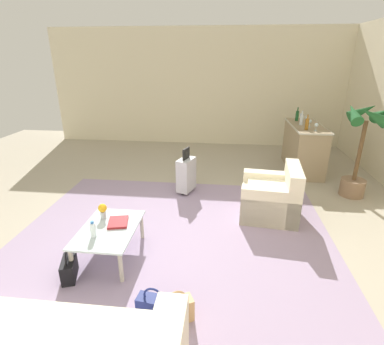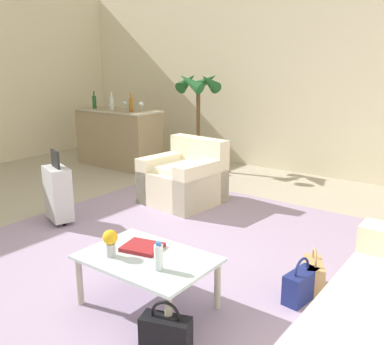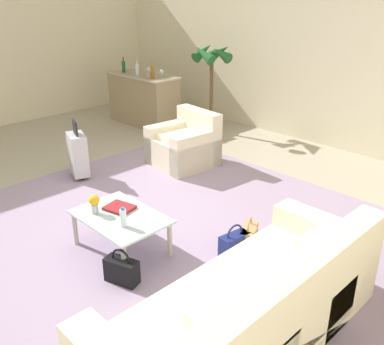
{
  "view_description": "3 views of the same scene",
  "coord_description": "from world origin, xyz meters",
  "px_view_note": "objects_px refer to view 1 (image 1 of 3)",
  "views": [
    {
      "loc": [
        3.43,
        0.86,
        2.36
      ],
      "look_at": [
        -0.04,
        0.48,
        1.01
      ],
      "focal_mm": 28.0,
      "sensor_mm": 36.0,
      "label": 1
    },
    {
      "loc": [
        2.38,
        -2.62,
        1.78
      ],
      "look_at": [
        0.36,
        0.1,
        0.91
      ],
      "focal_mm": 40.0,
      "sensor_mm": 36.0,
      "label": 2
    },
    {
      "loc": [
        3.64,
        -2.66,
        2.5
      ],
      "look_at": [
        0.98,
        -0.05,
        0.92
      ],
      "focal_mm": 40.0,
      "sensor_mm": 36.0,
      "label": 3
    }
  ],
  "objects_px": {
    "potted_palm": "(361,147)",
    "flower_vase": "(103,210)",
    "wine_glass_left_of_centre": "(307,118)",
    "handbag_black": "(69,268)",
    "wine_bottle_amber": "(307,124)",
    "coffee_table": "(109,232)",
    "wine_bottle_clear": "(302,119)",
    "coffee_table_book": "(118,222)",
    "water_bottle": "(93,230)",
    "wine_glass_leftmost": "(301,115)",
    "wine_bottle_green": "(297,116)",
    "suitcase_silver": "(186,174)",
    "handbag_navy": "(154,307)",
    "bar_console": "(304,147)",
    "armchair": "(273,198)",
    "handbag_tan": "(176,310)",
    "wine_glass_rightmost": "(316,125)",
    "wine_glass_right_of_centre": "(310,122)"
  },
  "relations": [
    {
      "from": "wine_glass_right_of_centre",
      "to": "wine_bottle_amber",
      "type": "height_order",
      "value": "wine_bottle_amber"
    },
    {
      "from": "coffee_table",
      "to": "potted_palm",
      "type": "height_order",
      "value": "potted_palm"
    },
    {
      "from": "wine_bottle_clear",
      "to": "handbag_navy",
      "type": "bearing_deg",
      "value": -26.83
    },
    {
      "from": "armchair",
      "to": "coffee_table",
      "type": "relative_size",
      "value": 0.98
    },
    {
      "from": "wine_glass_left_of_centre",
      "to": "handbag_black",
      "type": "bearing_deg",
      "value": -39.91
    },
    {
      "from": "handbag_tan",
      "to": "potted_palm",
      "type": "distance_m",
      "value": 4.2
    },
    {
      "from": "coffee_table",
      "to": "potted_palm",
      "type": "distance_m",
      "value": 4.34
    },
    {
      "from": "water_bottle",
      "to": "handbag_black",
      "type": "height_order",
      "value": "water_bottle"
    },
    {
      "from": "wine_bottle_amber",
      "to": "wine_bottle_clear",
      "type": "bearing_deg",
      "value": 180.0
    },
    {
      "from": "wine_glass_left_of_centre",
      "to": "wine_bottle_amber",
      "type": "height_order",
      "value": "wine_bottle_amber"
    },
    {
      "from": "wine_glass_rightmost",
      "to": "flower_vase",
      "type": "bearing_deg",
      "value": -50.2
    },
    {
      "from": "flower_vase",
      "to": "wine_bottle_green",
      "type": "xyz_separation_m",
      "value": [
        -3.72,
        3.13,
        0.59
      ]
    },
    {
      "from": "wine_glass_right_of_centre",
      "to": "handbag_tan",
      "type": "bearing_deg",
      "value": -26.76
    },
    {
      "from": "wine_glass_left_of_centre",
      "to": "coffee_table",
      "type": "bearing_deg",
      "value": -40.34
    },
    {
      "from": "handbag_tan",
      "to": "flower_vase",
      "type": "bearing_deg",
      "value": -134.89
    },
    {
      "from": "flower_vase",
      "to": "water_bottle",
      "type": "bearing_deg",
      "value": 6.79
    },
    {
      "from": "flower_vase",
      "to": "handbag_tan",
      "type": "xyz_separation_m",
      "value": [
        1.12,
        1.13,
        -0.4
      ]
    },
    {
      "from": "coffee_table_book",
      "to": "wine_glass_right_of_centre",
      "type": "xyz_separation_m",
      "value": [
        -3.2,
        3.03,
        0.69
      ]
    },
    {
      "from": "coffee_table_book",
      "to": "wine_bottle_green",
      "type": "relative_size",
      "value": 0.95
    },
    {
      "from": "handbag_tan",
      "to": "wine_bottle_green",
      "type": "bearing_deg",
      "value": 157.54
    },
    {
      "from": "potted_palm",
      "to": "flower_vase",
      "type": "bearing_deg",
      "value": -62.78
    },
    {
      "from": "wine_glass_rightmost",
      "to": "suitcase_silver",
      "type": "distance_m",
      "value": 2.73
    },
    {
      "from": "wine_glass_rightmost",
      "to": "wine_bottle_amber",
      "type": "height_order",
      "value": "wine_bottle_amber"
    },
    {
      "from": "flower_vase",
      "to": "handbag_navy",
      "type": "xyz_separation_m",
      "value": [
        1.11,
        0.91,
        -0.4
      ]
    },
    {
      "from": "coffee_table_book",
      "to": "flower_vase",
      "type": "xyz_separation_m",
      "value": [
        -0.1,
        -0.23,
        0.11
      ]
    },
    {
      "from": "suitcase_silver",
      "to": "handbag_navy",
      "type": "xyz_separation_m",
      "value": [
        2.89,
        0.06,
        -0.23
      ]
    },
    {
      "from": "wine_glass_leftmost",
      "to": "wine_bottle_green",
      "type": "relative_size",
      "value": 0.51
    },
    {
      "from": "armchair",
      "to": "handbag_navy",
      "type": "distance_m",
      "value": 2.6
    },
    {
      "from": "coffee_table_book",
      "to": "wine_bottle_amber",
      "type": "distance_m",
      "value": 4.18
    },
    {
      "from": "wine_bottle_clear",
      "to": "wine_glass_right_of_centre",
      "type": "bearing_deg",
      "value": 34.72
    },
    {
      "from": "armchair",
      "to": "flower_vase",
      "type": "height_order",
      "value": "armchair"
    },
    {
      "from": "bar_console",
      "to": "wine_glass_leftmost",
      "type": "relative_size",
      "value": 10.24
    },
    {
      "from": "water_bottle",
      "to": "wine_bottle_amber",
      "type": "distance_m",
      "value": 4.52
    },
    {
      "from": "suitcase_silver",
      "to": "handbag_black",
      "type": "bearing_deg",
      "value": -22.72
    },
    {
      "from": "wine_glass_left_of_centre",
      "to": "handbag_navy",
      "type": "xyz_separation_m",
      "value": [
        4.57,
        -2.37,
        -0.98
      ]
    },
    {
      "from": "coffee_table_book",
      "to": "handbag_black",
      "type": "xyz_separation_m",
      "value": [
        0.56,
        -0.4,
        -0.29
      ]
    },
    {
      "from": "wine_glass_leftmost",
      "to": "potted_palm",
      "type": "bearing_deg",
      "value": 18.19
    },
    {
      "from": "bar_console",
      "to": "potted_palm",
      "type": "bearing_deg",
      "value": 24.78
    },
    {
      "from": "wine_bottle_clear",
      "to": "potted_palm",
      "type": "relative_size",
      "value": 0.18
    },
    {
      "from": "potted_palm",
      "to": "wine_bottle_green",
      "type": "bearing_deg",
      "value": -157.52
    },
    {
      "from": "wine_bottle_green",
      "to": "wine_bottle_clear",
      "type": "xyz_separation_m",
      "value": [
        0.44,
        0.0,
        0.0
      ]
    },
    {
      "from": "handbag_black",
      "to": "handbag_tan",
      "type": "height_order",
      "value": "same"
    },
    {
      "from": "wine_glass_rightmost",
      "to": "wine_bottle_green",
      "type": "bearing_deg",
      "value": -170.72
    },
    {
      "from": "coffee_table_book",
      "to": "wine_bottle_green",
      "type": "height_order",
      "value": "wine_bottle_green"
    },
    {
      "from": "coffee_table_book",
      "to": "potted_palm",
      "type": "height_order",
      "value": "potted_palm"
    },
    {
      "from": "water_bottle",
      "to": "wine_glass_left_of_centre",
      "type": "bearing_deg",
      "value": 140.26
    },
    {
      "from": "water_bottle",
      "to": "handbag_navy",
      "type": "relative_size",
      "value": 0.57
    },
    {
      "from": "armchair",
      "to": "potted_palm",
      "type": "height_order",
      "value": "potted_palm"
    },
    {
      "from": "wine_glass_leftmost",
      "to": "handbag_black",
      "type": "height_order",
      "value": "wine_glass_leftmost"
    },
    {
      "from": "coffee_table_book",
      "to": "wine_glass_left_of_centre",
      "type": "height_order",
      "value": "wine_glass_left_of_centre"
    }
  ]
}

